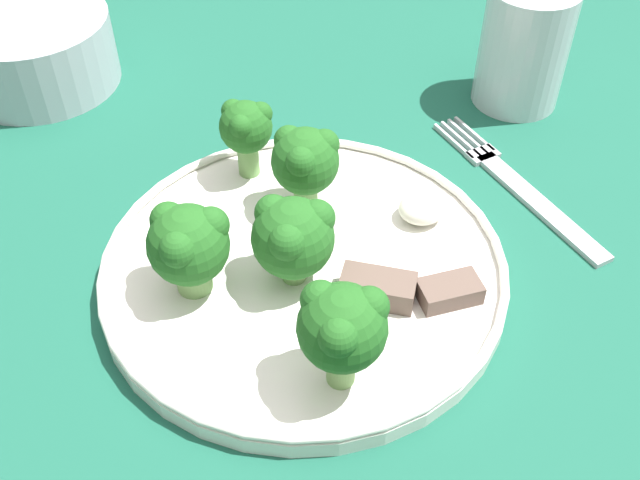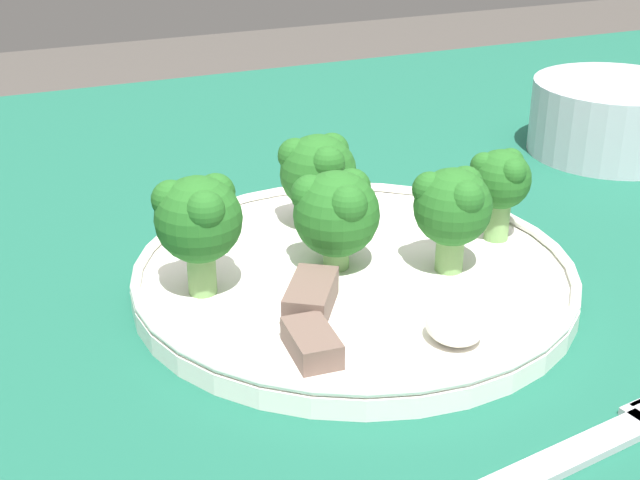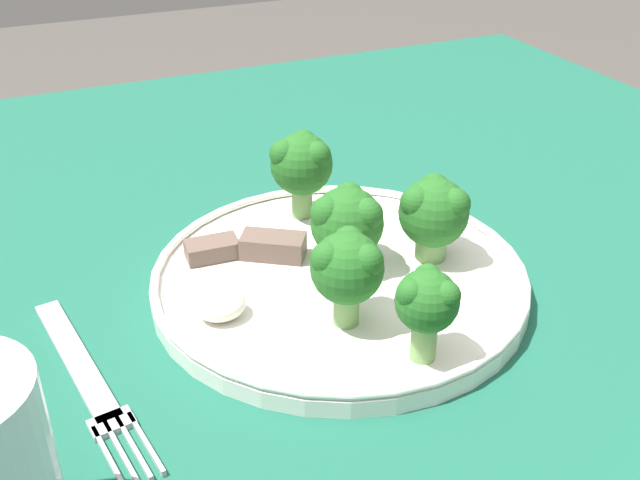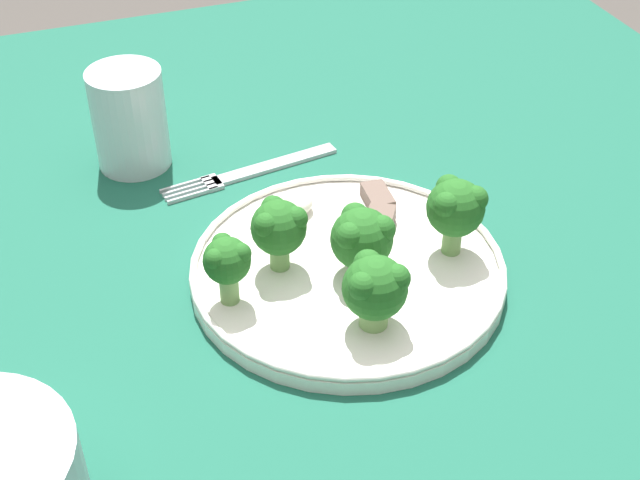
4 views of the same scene
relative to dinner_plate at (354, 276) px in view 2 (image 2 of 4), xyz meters
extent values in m
cube|color=#195642|center=(0.03, 0.07, -0.02)|extent=(1.09, 1.17, 0.03)
cylinder|color=brown|center=(-0.45, 0.60, -0.39)|extent=(0.06, 0.06, 0.70)
cylinder|color=white|center=(0.00, 0.00, 0.00)|extent=(0.26, 0.26, 0.01)
torus|color=white|center=(0.00, 0.00, 0.01)|extent=(0.26, 0.26, 0.01)
cube|color=#B2B2B7|center=(0.18, 0.01, -0.01)|extent=(0.03, 0.13, 0.00)
cylinder|color=#B7BCC6|center=(-0.14, 0.30, 0.02)|extent=(0.13, 0.13, 0.06)
cylinder|color=silver|center=(-0.14, 0.30, 0.02)|extent=(0.11, 0.11, 0.05)
cylinder|color=#709E56|center=(-0.01, -0.09, 0.02)|extent=(0.02, 0.02, 0.03)
sphere|color=#215B1E|center=(-0.01, -0.09, 0.05)|extent=(0.05, 0.05, 0.05)
sphere|color=#215B1E|center=(0.00, -0.09, 0.06)|extent=(0.02, 0.02, 0.02)
sphere|color=#215B1E|center=(-0.02, -0.08, 0.06)|extent=(0.02, 0.02, 0.02)
sphere|color=#215B1E|center=(-0.02, -0.10, 0.06)|extent=(0.02, 0.02, 0.02)
cylinder|color=#709E56|center=(-0.01, -0.01, 0.01)|extent=(0.02, 0.02, 0.02)
sphere|color=#215B1E|center=(-0.01, -0.01, 0.04)|extent=(0.05, 0.05, 0.05)
sphere|color=#215B1E|center=(0.01, -0.01, 0.05)|extent=(0.02, 0.02, 0.02)
sphere|color=#215B1E|center=(-0.02, 0.01, 0.05)|extent=(0.02, 0.02, 0.02)
sphere|color=#215B1E|center=(-0.02, -0.02, 0.05)|extent=(0.02, 0.02, 0.02)
cylinder|color=#709E56|center=(-0.01, 0.10, 0.02)|extent=(0.02, 0.02, 0.03)
sphere|color=#215B1E|center=(-0.01, 0.10, 0.04)|extent=(0.04, 0.04, 0.04)
sphere|color=#215B1E|center=(0.01, 0.10, 0.05)|extent=(0.02, 0.02, 0.02)
sphere|color=#215B1E|center=(-0.01, 0.11, 0.05)|extent=(0.02, 0.02, 0.02)
sphere|color=#215B1E|center=(-0.01, 0.09, 0.05)|extent=(0.02, 0.02, 0.02)
cylinder|color=#709E56|center=(-0.07, 0.01, 0.01)|extent=(0.02, 0.02, 0.02)
sphere|color=#215B1E|center=(-0.07, 0.01, 0.04)|extent=(0.05, 0.05, 0.05)
sphere|color=#215B1E|center=(-0.05, 0.01, 0.05)|extent=(0.02, 0.02, 0.02)
sphere|color=#215B1E|center=(-0.08, 0.02, 0.05)|extent=(0.02, 0.02, 0.02)
sphere|color=#215B1E|center=(-0.08, -0.01, 0.05)|extent=(0.02, 0.02, 0.02)
cylinder|color=#709E56|center=(0.02, 0.05, 0.02)|extent=(0.02, 0.02, 0.02)
sphere|color=#215B1E|center=(0.02, 0.05, 0.04)|extent=(0.05, 0.05, 0.05)
sphere|color=#215B1E|center=(0.03, 0.05, 0.05)|extent=(0.02, 0.02, 0.02)
sphere|color=#215B1E|center=(0.01, 0.06, 0.05)|extent=(0.02, 0.02, 0.02)
sphere|color=#215B1E|center=(0.01, 0.04, 0.05)|extent=(0.02, 0.02, 0.02)
cube|color=brown|center=(0.07, -0.06, 0.01)|extent=(0.04, 0.02, 0.01)
cube|color=brown|center=(0.03, -0.04, 0.01)|extent=(0.05, 0.04, 0.02)
ellipsoid|color=silver|center=(0.09, 0.01, 0.01)|extent=(0.03, 0.03, 0.02)
camera|label=1|loc=(-0.11, -0.31, 0.35)|focal=42.00mm
camera|label=2|loc=(0.42, -0.20, 0.24)|focal=50.00mm
camera|label=3|loc=(0.19, 0.40, 0.29)|focal=42.00mm
camera|label=4|loc=(-0.52, 0.21, 0.48)|focal=50.00mm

